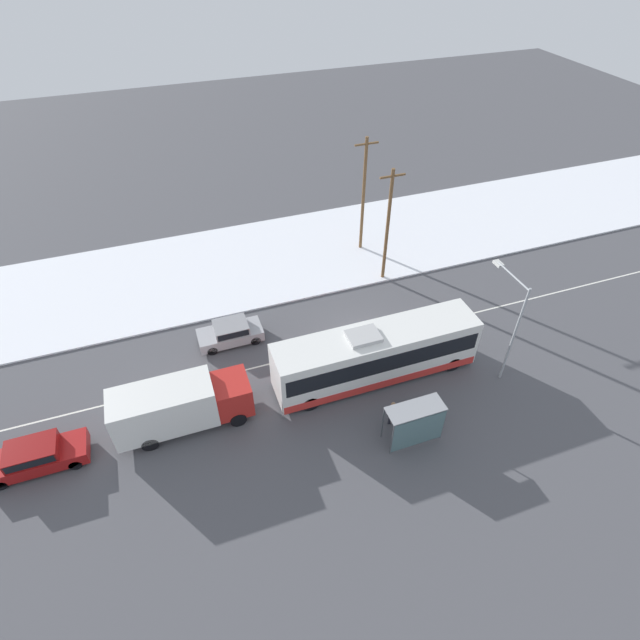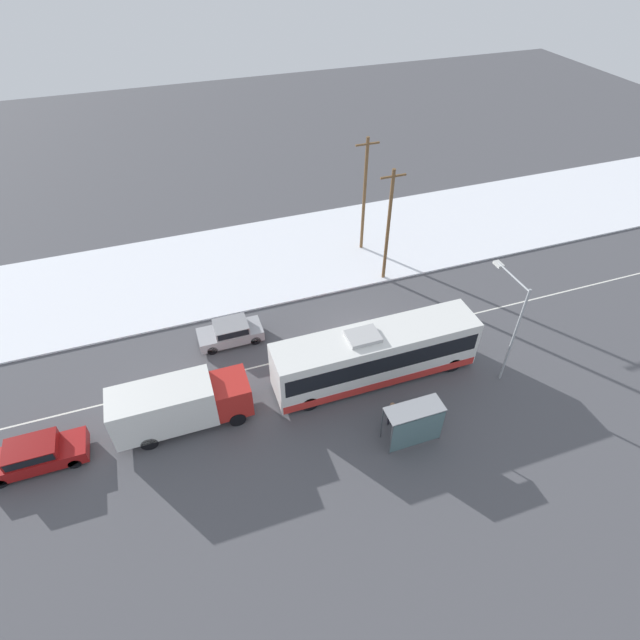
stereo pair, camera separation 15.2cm
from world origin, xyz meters
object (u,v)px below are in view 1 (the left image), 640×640
at_px(pedestrian_at_stop, 392,411).
at_px(utility_pole_snowlot, 363,195).
at_px(box_truck, 179,405).
at_px(bus_shelter, 417,421).
at_px(streetlamp, 511,315).
at_px(parked_car_near_truck, 36,455).
at_px(sedan_car, 231,332).
at_px(city_bus, 376,354).
at_px(utility_pole_roadside, 388,225).

bearing_deg(pedestrian_at_stop, utility_pole_snowlot, 72.57).
bearing_deg(box_truck, bus_shelter, -24.56).
height_order(box_truck, streetlamp, streetlamp).
relative_size(box_truck, utility_pole_snowlot, 0.79).
bearing_deg(parked_car_near_truck, streetlamp, -4.41).
xyz_separation_m(sedan_car, parked_car_near_truck, (-11.00, -5.79, 0.05)).
distance_m(city_bus, streetlamp, 7.74).
height_order(sedan_car, parked_car_near_truck, parked_car_near_truck).
bearing_deg(bus_shelter, pedestrian_at_stop, 112.02).
relative_size(streetlamp, utility_pole_roadside, 0.78).
xyz_separation_m(city_bus, box_truck, (-11.22, 0.14, -0.13)).
relative_size(parked_car_near_truck, utility_pole_roadside, 0.55).
xyz_separation_m(city_bus, pedestrian_at_stop, (-0.58, -3.53, -0.72)).
height_order(box_truck, bus_shelter, box_truck).
bearing_deg(sedan_car, utility_pole_roadside, -165.94).
relative_size(city_bus, parked_car_near_truck, 2.56).
xyz_separation_m(city_bus, bus_shelter, (0.01, -4.99, -0.08)).
relative_size(sedan_car, parked_car_near_truck, 0.86).
xyz_separation_m(parked_car_near_truck, streetlamp, (25.46, -1.97, 3.49)).
relative_size(bus_shelter, utility_pole_roadside, 0.35).
bearing_deg(parked_car_near_truck, sedan_car, 27.75).
distance_m(streetlamp, utility_pole_roadside, 11.04).
bearing_deg(parked_car_near_truck, pedestrian_at_stop, -11.22).
relative_size(parked_car_near_truck, pedestrian_at_stop, 2.77).
relative_size(box_truck, sedan_car, 1.77).
height_order(box_truck, sedan_car, box_truck).
relative_size(box_truck, utility_pole_roadside, 0.83).
relative_size(box_truck, parked_car_near_truck, 1.52).
height_order(sedan_car, bus_shelter, bus_shelter).
relative_size(box_truck, bus_shelter, 2.38).
relative_size(bus_shelter, utility_pole_snowlot, 0.33).
bearing_deg(utility_pole_roadside, sedan_car, -165.94).
bearing_deg(bus_shelter, city_bus, 90.12).
bearing_deg(city_bus, streetlamp, -15.57).
bearing_deg(utility_pole_snowlot, city_bus, -109.53).
bearing_deg(bus_shelter, box_truck, 155.44).
xyz_separation_m(box_truck, utility_pole_snowlot, (15.87, 12.95, 3.10)).
bearing_deg(pedestrian_at_stop, utility_pole_roadside, 67.09).
distance_m(city_bus, box_truck, 11.23).
bearing_deg(utility_pole_roadside, pedestrian_at_stop, -112.91).
bearing_deg(sedan_car, parked_car_near_truck, 27.75).
height_order(box_truck, utility_pole_snowlot, utility_pole_snowlot).
xyz_separation_m(pedestrian_at_stop, bus_shelter, (0.59, -1.46, 0.64)).
height_order(bus_shelter, utility_pole_snowlot, utility_pole_snowlot).
bearing_deg(streetlamp, bus_shelter, -156.68).
distance_m(box_truck, utility_pole_snowlot, 20.71).
bearing_deg(sedan_car, box_truck, 56.04).
bearing_deg(utility_pole_snowlot, utility_pole_roadside, -90.03).
relative_size(city_bus, utility_pole_snowlot, 1.33).
distance_m(sedan_car, utility_pole_snowlot, 14.64).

